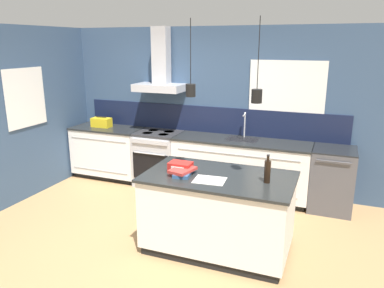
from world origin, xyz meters
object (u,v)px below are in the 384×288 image
object	(u,v)px
book_stack	(183,171)
red_supply_box	(180,167)
oven_range	(159,158)
dishwasher	(332,179)
bottle_on_island	(267,171)
yellow_toolbox	(101,122)

from	to	relation	value
book_stack	red_supply_box	distance (m)	0.12
oven_range	dishwasher	world-z (taller)	same
oven_range	book_stack	bearing A→B (deg)	-55.90
oven_range	red_supply_box	xyz separation A→B (m)	(1.11, -1.66, 0.51)
dishwasher	red_supply_box	bearing A→B (deg)	-134.73
book_stack	red_supply_box	world-z (taller)	red_supply_box
bottle_on_island	yellow_toolbox	distance (m)	3.62
dishwasher	book_stack	world-z (taller)	book_stack
oven_range	dishwasher	bearing A→B (deg)	0.09
bottle_on_island	yellow_toolbox	bearing A→B (deg)	152.77
oven_range	book_stack	xyz separation A→B (m)	(1.18, -1.75, 0.49)
yellow_toolbox	book_stack	bearing A→B (deg)	-37.37
bottle_on_island	book_stack	distance (m)	0.93
dishwasher	yellow_toolbox	distance (m)	3.91
dishwasher	red_supply_box	size ratio (longest dim) A/B	3.51
dishwasher	bottle_on_island	xyz separation A→B (m)	(-0.65, -1.66, 0.58)
bottle_on_island	yellow_toolbox	size ratio (longest dim) A/B	0.91
red_supply_box	oven_range	bearing A→B (deg)	123.86
book_stack	yellow_toolbox	xyz separation A→B (m)	(-2.30, 1.75, 0.04)
dishwasher	book_stack	bearing A→B (deg)	-131.94
dishwasher	bottle_on_island	distance (m)	1.87
dishwasher	yellow_toolbox	world-z (taller)	yellow_toolbox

